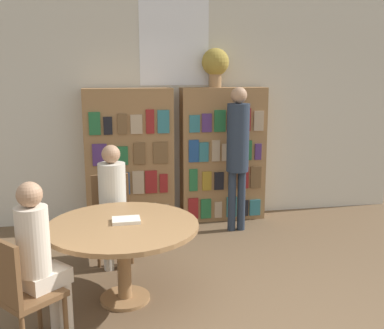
{
  "coord_description": "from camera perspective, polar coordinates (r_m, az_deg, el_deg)",
  "views": [
    {
      "loc": [
        -0.89,
        -2.59,
        2.0
      ],
      "look_at": [
        -0.05,
        1.82,
        1.05
      ],
      "focal_mm": 42.0,
      "sensor_mm": 36.0,
      "label": 1
    }
  ],
  "objects": [
    {
      "name": "seated_reader_right",
      "position": [
        3.47,
        -18.72,
        -10.8
      ],
      "size": [
        0.39,
        0.38,
        1.25
      ],
      "rotation": [
        0.0,
        0.0,
        -0.86
      ],
      "color": "beige",
      "rests_on": "ground_plane"
    },
    {
      "name": "librarian_standing",
      "position": [
        5.54,
        5.84,
        2.47
      ],
      "size": [
        0.28,
        0.55,
        1.8
      ],
      "color": "#232D3D",
      "rests_on": "ground_plane"
    },
    {
      "name": "open_book_on_table",
      "position": [
        3.96,
        -8.36,
        -7.02
      ],
      "size": [
        0.24,
        0.18,
        0.03
      ],
      "color": "silver",
      "rests_on": "reading_table"
    },
    {
      "name": "flower_vase",
      "position": [
        5.91,
        2.98,
        12.66
      ],
      "size": [
        0.35,
        0.35,
        0.5
      ],
      "color": "#997047",
      "rests_on": "bookshelf_right"
    },
    {
      "name": "chair_near_camera",
      "position": [
        3.46,
        -21.15,
        -14.58
      ],
      "size": [
        0.56,
        0.56,
        0.9
      ],
      "rotation": [
        0.0,
        0.0,
        -0.86
      ],
      "color": "brown",
      "rests_on": "ground_plane"
    },
    {
      "name": "bookshelf_right",
      "position": [
        6.04,
        3.92,
        1.26
      ],
      "size": [
        1.12,
        0.34,
        1.78
      ],
      "color": "olive",
      "rests_on": "ground_plane"
    },
    {
      "name": "seated_reader_left",
      "position": [
        4.69,
        -10.02,
        -4.08
      ],
      "size": [
        0.31,
        0.39,
        1.26
      ],
      "rotation": [
        0.0,
        0.0,
        -3.06
      ],
      "color": "beige",
      "rests_on": "ground_plane"
    },
    {
      "name": "wall_back",
      "position": [
        6.02,
        -2.24,
        7.22
      ],
      "size": [
        6.4,
        0.07,
        3.0
      ],
      "color": "beige",
      "rests_on": "ground_plane"
    },
    {
      "name": "bookshelf_left",
      "position": [
        5.85,
        -7.93,
        0.83
      ],
      "size": [
        1.12,
        0.34,
        1.78
      ],
      "color": "olive",
      "rests_on": "ground_plane"
    },
    {
      "name": "chair_left_side",
      "position": [
        4.92,
        -10.14,
        -5.99
      ],
      "size": [
        0.43,
        0.43,
        0.9
      ],
      "rotation": [
        0.0,
        0.0,
        -3.06
      ],
      "color": "brown",
      "rests_on": "ground_plane"
    },
    {
      "name": "reading_table",
      "position": [
        3.95,
        -8.74,
        -8.88
      ],
      "size": [
        1.31,
        1.31,
        0.71
      ],
      "color": "olive",
      "rests_on": "ground_plane"
    }
  ]
}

